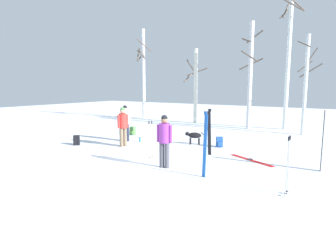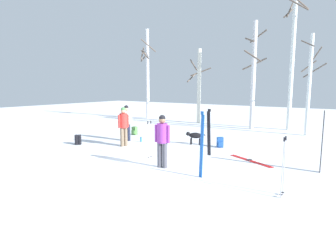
% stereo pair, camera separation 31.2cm
% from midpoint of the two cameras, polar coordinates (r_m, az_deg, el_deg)
% --- Properties ---
extents(ground_plane, '(60.00, 60.00, 0.00)m').
position_cam_midpoint_polar(ground_plane, '(9.67, -8.30, -7.74)').
color(ground_plane, white).
extents(person_0, '(0.34, 0.50, 1.72)m').
position_cam_midpoint_polar(person_0, '(12.43, -9.76, 0.36)').
color(person_0, '#72604C').
rests_on(person_0, ground_plane).
extents(person_1, '(0.51, 0.34, 1.72)m').
position_cam_midpoint_polar(person_1, '(9.05, -1.72, -2.38)').
color(person_1, '#4C4C56').
rests_on(person_1, ground_plane).
extents(person_2, '(0.41, 0.38, 1.72)m').
position_cam_midpoint_polar(person_2, '(13.62, -9.24, 1.04)').
color(person_2, '#1E2338').
rests_on(person_2, ground_plane).
extents(dog, '(0.84, 0.44, 0.57)m').
position_cam_midpoint_polar(dog, '(12.85, 4.51, -1.98)').
color(dog, black).
rests_on(dog, ground_plane).
extents(ski_pair_planted_0, '(0.19, 0.03, 1.77)m').
position_cam_midpoint_polar(ski_pair_planted_0, '(10.84, 7.49, -1.25)').
color(ski_pair_planted_0, black).
rests_on(ski_pair_planted_0, ground_plane).
extents(ski_pair_planted_1, '(0.02, 0.16, 1.90)m').
position_cam_midpoint_polar(ski_pair_planted_1, '(9.82, 27.86, -2.72)').
color(ski_pair_planted_1, black).
rests_on(ski_pair_planted_1, ground_plane).
extents(ski_pair_planted_2, '(0.19, 0.09, 1.92)m').
position_cam_midpoint_polar(ski_pair_planted_2, '(8.14, 6.35, -3.81)').
color(ski_pair_planted_2, blue).
rests_on(ski_pair_planted_2, ground_plane).
extents(ski_pair_lying_0, '(1.80, 1.03, 0.05)m').
position_cam_midpoint_polar(ski_pair_lying_0, '(10.51, 15.52, -6.62)').
color(ski_pair_lying_0, red).
rests_on(ski_pair_lying_0, ground_plane).
extents(ski_poles_0, '(0.07, 0.27, 1.45)m').
position_cam_midpoint_polar(ski_poles_0, '(7.32, 21.83, -7.12)').
color(ski_poles_0, '#B2B2BC').
rests_on(ski_poles_0, ground_plane).
extents(ski_poles_1, '(0.07, 0.26, 1.39)m').
position_cam_midpoint_polar(ski_poles_1, '(10.16, -4.41, -2.62)').
color(ski_poles_1, '#B2B2BC').
rests_on(ski_poles_1, ground_plane).
extents(backpack_0, '(0.34, 0.34, 0.44)m').
position_cam_midpoint_polar(backpack_0, '(12.43, 9.60, -3.22)').
color(backpack_0, '#1E4C99').
rests_on(backpack_0, ground_plane).
extents(backpack_1, '(0.27, 0.29, 0.44)m').
position_cam_midpoint_polar(backpack_1, '(15.41, -7.71, -1.00)').
color(backpack_1, '#4C7F3F').
rests_on(backpack_1, ground_plane).
extents(backpack_2, '(0.34, 0.35, 0.44)m').
position_cam_midpoint_polar(backpack_2, '(13.36, -18.53, -2.74)').
color(backpack_2, black).
rests_on(backpack_2, ground_plane).
extents(water_bottle_0, '(0.08, 0.08, 0.24)m').
position_cam_midpoint_polar(water_bottle_0, '(13.46, -6.33, -2.73)').
color(water_bottle_0, '#1E72BF').
rests_on(water_bottle_0, ground_plane).
extents(birch_tree_0, '(1.44, 1.29, 7.04)m').
position_cam_midpoint_polar(birch_tree_0, '(23.10, -5.36, 10.63)').
color(birch_tree_0, silver).
rests_on(birch_tree_0, ground_plane).
extents(birch_tree_1, '(1.45, 1.68, 5.17)m').
position_cam_midpoint_polar(birch_tree_1, '(20.26, 5.07, 8.19)').
color(birch_tree_1, silver).
rests_on(birch_tree_1, ground_plane).
extents(birch_tree_2, '(1.50, 1.53, 6.40)m').
position_cam_midpoint_polar(birch_tree_2, '(18.00, 15.71, 10.00)').
color(birch_tree_2, silver).
rests_on(birch_tree_2, ground_plane).
extents(birch_tree_3, '(1.37, 1.38, 7.97)m').
position_cam_midpoint_polar(birch_tree_3, '(18.47, 22.57, 12.34)').
color(birch_tree_3, silver).
rests_on(birch_tree_3, ground_plane).
extents(birch_tree_4, '(1.23, 1.25, 5.28)m').
position_cam_midpoint_polar(birch_tree_4, '(16.76, 25.47, 7.75)').
color(birch_tree_4, silver).
rests_on(birch_tree_4, ground_plane).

